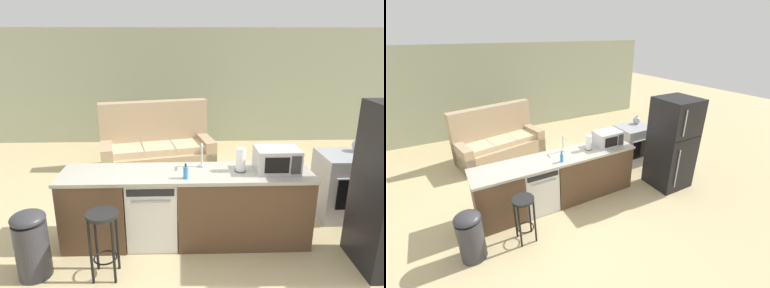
% 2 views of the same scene
% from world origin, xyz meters
% --- Properties ---
extents(ground_plane, '(24.00, 24.00, 0.00)m').
position_xyz_m(ground_plane, '(0.00, 0.00, 0.00)').
color(ground_plane, tan).
extents(wall_back, '(10.00, 0.06, 2.60)m').
position_xyz_m(wall_back, '(0.30, 4.20, 1.30)').
color(wall_back, '#A8B293').
rests_on(wall_back, ground_plane).
extents(kitchen_counter, '(2.94, 0.66, 0.90)m').
position_xyz_m(kitchen_counter, '(0.24, 0.00, 0.42)').
color(kitchen_counter, brown).
rests_on(kitchen_counter, ground_plane).
extents(dishwasher, '(0.58, 0.61, 0.84)m').
position_xyz_m(dishwasher, '(-0.25, -0.00, 0.42)').
color(dishwasher, white).
rests_on(dishwasher, ground_plane).
extents(stove_range, '(0.76, 0.68, 0.90)m').
position_xyz_m(stove_range, '(2.35, 0.55, 0.45)').
color(stove_range, '#A8AAB2').
rests_on(stove_range, ground_plane).
extents(microwave, '(0.50, 0.37, 0.28)m').
position_xyz_m(microwave, '(1.20, -0.00, 1.04)').
color(microwave, '#B7B7BC').
rests_on(microwave, kitchen_counter).
extents(sink_faucet, '(0.07, 0.18, 0.30)m').
position_xyz_m(sink_faucet, '(0.34, 0.15, 1.03)').
color(sink_faucet, silver).
rests_on(sink_faucet, kitchen_counter).
extents(paper_towel_roll, '(0.14, 0.14, 0.28)m').
position_xyz_m(paper_towel_roll, '(0.78, 0.01, 1.04)').
color(paper_towel_roll, '#4C4C51').
rests_on(paper_towel_roll, kitchen_counter).
extents(soap_bottle, '(0.06, 0.06, 0.18)m').
position_xyz_m(soap_bottle, '(0.14, -0.19, 0.97)').
color(soap_bottle, '#338CCC').
rests_on(soap_bottle, kitchen_counter).
extents(kettle, '(0.21, 0.17, 0.19)m').
position_xyz_m(kettle, '(2.52, 0.68, 0.99)').
color(kettle, '#B2B2B7').
rests_on(kettle, stove_range).
extents(bar_stool, '(0.32, 0.32, 0.74)m').
position_xyz_m(bar_stool, '(-0.70, -0.65, 0.54)').
color(bar_stool, black).
rests_on(bar_stool, ground_plane).
extents(trash_bin, '(0.35, 0.35, 0.74)m').
position_xyz_m(trash_bin, '(-1.45, -0.61, 0.38)').
color(trash_bin, '#333338').
rests_on(trash_bin, ground_plane).
extents(couch, '(2.15, 1.31, 1.27)m').
position_xyz_m(couch, '(-0.37, 2.35, 0.39)').
color(couch, tan).
rests_on(couch, ground_plane).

